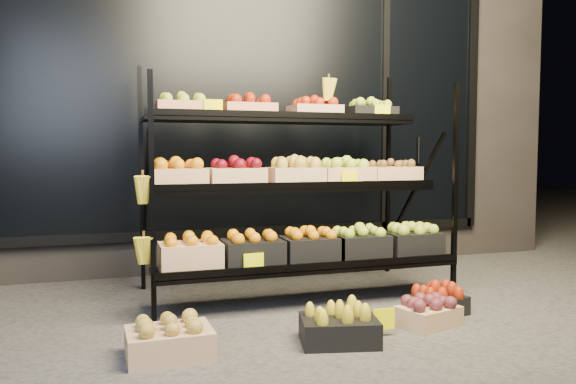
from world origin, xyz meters
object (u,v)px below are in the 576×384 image
object	(u,v)px
display_rack	(294,186)
floor_crate_midright	(428,312)
floor_crate_midleft	(339,326)
floor_crate_left	(169,338)

from	to	relation	value
display_rack	floor_crate_midright	xyz separation A→B (m)	(0.54, -0.90, -0.70)
display_rack	floor_crate_midleft	xyz separation A→B (m)	(-0.09, -1.02, -0.69)
display_rack	floor_crate_left	size ratio (longest dim) A/B	5.12
floor_crate_left	floor_crate_midleft	xyz separation A→B (m)	(0.89, -0.07, -0.00)
display_rack	floor_crate_midleft	bearing A→B (deg)	-95.09
floor_crate_midleft	display_rack	bearing A→B (deg)	97.89
floor_crate_left	floor_crate_midright	xyz separation A→B (m)	(1.52, 0.05, -0.01)
floor_crate_midright	floor_crate_midleft	bearing A→B (deg)	174.14
floor_crate_midright	display_rack	bearing A→B (deg)	103.96
display_rack	floor_crate_midright	distance (m)	1.26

